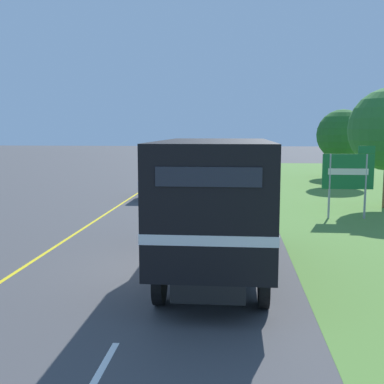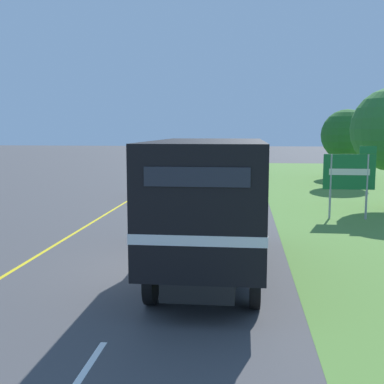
# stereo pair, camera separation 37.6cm
# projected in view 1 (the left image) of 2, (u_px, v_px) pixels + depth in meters

# --- Properties ---
(ground_plane) EXTENTS (200.00, 200.00, 0.00)m
(ground_plane) POSITION_uv_depth(u_px,v_px,m) (158.00, 269.00, 13.03)
(ground_plane) COLOR #444447
(edge_line_yellow) EXTENTS (0.12, 60.17, 0.01)m
(edge_line_yellow) POSITION_uv_depth(u_px,v_px,m) (127.00, 200.00, 25.79)
(edge_line_yellow) COLOR yellow
(edge_line_yellow) RESTS_ON ground
(centre_dash_nearest) EXTENTS (0.12, 2.60, 0.01)m
(centre_dash_nearest) POSITION_uv_depth(u_px,v_px,m) (95.00, 381.00, 7.21)
(centre_dash_nearest) COLOR white
(centre_dash_nearest) RESTS_ON ground
(centre_dash_near) EXTENTS (0.12, 2.60, 0.01)m
(centre_dash_near) POSITION_uv_depth(u_px,v_px,m) (162.00, 262.00, 13.73)
(centre_dash_near) COLOR white
(centre_dash_near) RESTS_ON ground
(centre_dash_mid_a) EXTENTS (0.12, 2.60, 0.01)m
(centre_dash_mid_a) POSITION_uv_depth(u_px,v_px,m) (185.00, 219.00, 20.25)
(centre_dash_mid_a) COLOR white
(centre_dash_mid_a) RESTS_ON ground
(centre_dash_mid_b) EXTENTS (0.12, 2.60, 0.01)m
(centre_dash_mid_b) POSITION_uv_depth(u_px,v_px,m) (198.00, 198.00, 26.76)
(centre_dash_mid_b) COLOR white
(centre_dash_mid_b) RESTS_ON ground
(centre_dash_far) EXTENTS (0.12, 2.60, 0.01)m
(centre_dash_far) POSITION_uv_depth(u_px,v_px,m) (205.00, 184.00, 33.28)
(centre_dash_far) COLOR white
(centre_dash_far) RESTS_ON ground
(centre_dash_farthest) EXTENTS (0.12, 2.60, 0.01)m
(centre_dash_farthest) POSITION_uv_depth(u_px,v_px,m) (210.00, 175.00, 39.80)
(centre_dash_farthest) COLOR white
(centre_dash_farthest) RESTS_ON ground
(horse_trailer_truck) EXTENTS (2.60, 7.83, 3.49)m
(horse_trailer_truck) POSITION_uv_depth(u_px,v_px,m) (216.00, 200.00, 12.37)
(horse_trailer_truck) COLOR black
(horse_trailer_truck) RESTS_ON ground
(lead_car_white) EXTENTS (1.80, 4.49, 1.77)m
(lead_car_white) POSITION_uv_depth(u_px,v_px,m) (161.00, 181.00, 26.97)
(lead_car_white) COLOR black
(lead_car_white) RESTS_ON ground
(lead_car_blue_ahead) EXTENTS (1.80, 4.13, 1.95)m
(lead_car_blue_ahead) POSITION_uv_depth(u_px,v_px,m) (235.00, 163.00, 40.11)
(lead_car_blue_ahead) COLOR black
(lead_car_blue_ahead) RESTS_ON ground
(highway_sign) EXTENTS (2.13, 0.09, 3.08)m
(highway_sign) POSITION_uv_depth(u_px,v_px,m) (349.00, 173.00, 20.23)
(highway_sign) COLOR #9E9EA3
(highway_sign) RESTS_ON ground
(roadside_tree_mid) EXTENTS (3.42, 3.42, 5.12)m
(roadside_tree_mid) POSITION_uv_depth(u_px,v_px,m) (342.00, 135.00, 32.33)
(roadside_tree_mid) COLOR brown
(roadside_tree_mid) RESTS_ON ground
(roadside_tree_far) EXTENTS (3.42, 3.42, 4.92)m
(roadside_tree_far) POSITION_uv_depth(u_px,v_px,m) (339.00, 137.00, 38.09)
(roadside_tree_far) COLOR brown
(roadside_tree_far) RESTS_ON ground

